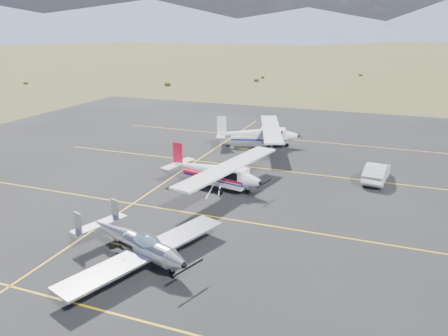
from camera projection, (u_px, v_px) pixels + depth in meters
The scene contains 6 objects.
ground at pixel (198, 229), 27.13m from camera, with size 1600.00×1600.00×0.00m, color #383D1C.
apron at pixel (236, 191), 33.34m from camera, with size 72.00×72.00×0.02m, color black.
aircraft_low_wing at pixel (138, 243), 23.09m from camera, with size 7.52×10.16×2.23m.
aircraft_cessna at pixel (216, 171), 33.63m from camera, with size 7.69×12.13×3.07m.
aircraft_plain at pixel (259, 134), 44.98m from camera, with size 8.49×12.35×3.16m.
sedan at pixel (376, 172), 35.22m from camera, with size 1.60×4.60×1.51m, color silver.
Camera 1 is at (10.25, -22.41, 12.07)m, focal length 35.00 mm.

